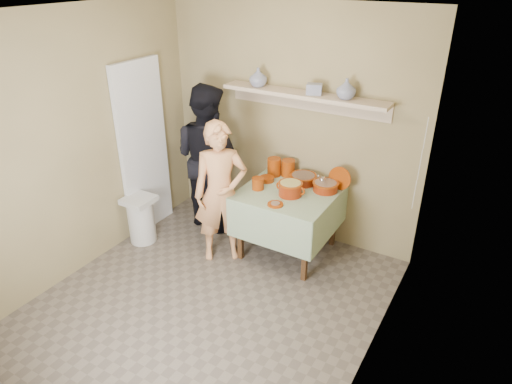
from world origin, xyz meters
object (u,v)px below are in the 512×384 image
Objects in this scene: person_cook at (221,193)px; trash_bin at (141,219)px; cazuela_rice at (290,188)px; person_helper at (207,157)px; serving_table at (289,200)px.

trash_bin is (-0.97, -0.22, -0.49)m from person_cook.
person_cook is 0.72m from cazuela_rice.
cazuela_rice is at bearing 174.55° from person_helper.
person_cook reaches higher than serving_table.
serving_table is 2.95× the size of cazuela_rice.
trash_bin is at bearing -160.68° from cazuela_rice.
person_cook is 4.67× the size of cazuela_rice.
person_helper is 5.25× the size of cazuela_rice.
person_helper is 1.78× the size of serving_table.
person_cook is 0.74m from serving_table.
cazuela_rice reaches higher than trash_bin.
person_helper is 3.09× the size of trash_bin.
trash_bin is at bearing 153.97° from person_cook.
cazuela_rice is at bearing 19.32° from trash_bin.
cazuela_rice is at bearing -60.55° from serving_table.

